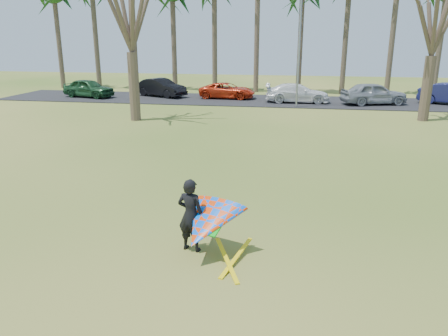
% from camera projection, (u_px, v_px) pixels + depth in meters
% --- Properties ---
extents(ground, '(100.00, 100.00, 0.00)m').
position_uv_depth(ground, '(212.00, 225.00, 12.38)').
color(ground, '#275813').
rests_on(ground, ground).
extents(parking_strip, '(46.00, 7.00, 0.06)m').
position_uv_depth(parking_strip, '(272.00, 101.00, 35.93)').
color(parking_strip, black).
rests_on(parking_strip, ground).
extents(bare_tree_left, '(6.60, 6.60, 9.70)m').
position_uv_depth(bare_tree_left, '(129.00, 5.00, 25.84)').
color(bare_tree_left, brown).
rests_on(bare_tree_left, ground).
extents(bare_tree_right, '(6.27, 6.27, 9.21)m').
position_uv_depth(bare_tree_right, '(437.00, 11.00, 25.78)').
color(bare_tree_right, '#48382B').
rests_on(bare_tree_right, ground).
extents(streetlight, '(2.28, 0.18, 8.00)m').
position_uv_depth(streetlight, '(301.00, 46.00, 31.46)').
color(streetlight, gray).
rests_on(streetlight, ground).
extents(car_0, '(4.85, 2.85, 1.55)m').
position_uv_depth(car_0, '(89.00, 88.00, 37.64)').
color(car_0, '#1C4624').
rests_on(car_0, parking_strip).
extents(car_1, '(4.96, 3.41, 1.55)m').
position_uv_depth(car_1, '(161.00, 88.00, 38.05)').
color(car_1, black).
rests_on(car_1, parking_strip).
extents(car_2, '(4.80, 2.43, 1.30)m').
position_uv_depth(car_2, '(227.00, 91.00, 36.96)').
color(car_2, red).
rests_on(car_2, parking_strip).
extents(car_3, '(5.13, 2.29, 1.46)m').
position_uv_depth(car_3, '(297.00, 93.00, 34.69)').
color(car_3, white).
rests_on(car_3, parking_strip).
extents(car_4, '(5.33, 3.36, 1.69)m').
position_uv_depth(car_4, '(374.00, 93.00, 33.60)').
color(car_4, gray).
rests_on(car_4, parking_strip).
extents(kite_flyer, '(2.13, 2.39, 2.03)m').
position_uv_depth(kite_flyer, '(204.00, 223.00, 10.45)').
color(kite_flyer, black).
rests_on(kite_flyer, ground).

